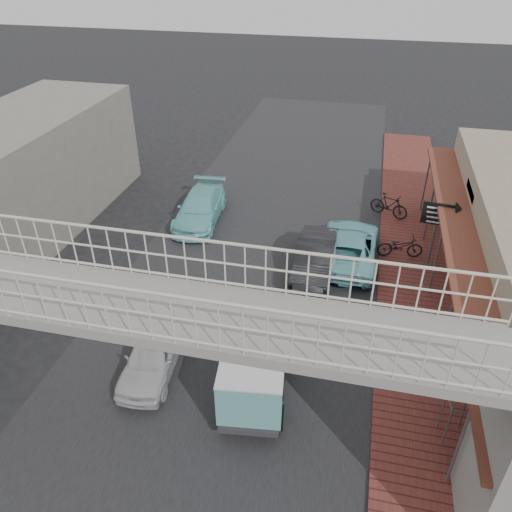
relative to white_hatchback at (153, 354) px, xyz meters
The scene contains 14 objects.
ground 2.13m from the white_hatchback, 28.73° to the left, with size 120.00×120.00×0.00m, color black.
road_strip 2.13m from the white_hatchback, 28.73° to the left, with size 10.00×60.00×0.01m, color black.
sidewalk 9.21m from the white_hatchback, 25.65° to the left, with size 3.00×40.00×0.10m, color brown.
footbridge 4.34m from the white_hatchback, 59.39° to the right, with size 16.40×2.40×6.34m.
building_far_left 11.71m from the white_hatchback, 142.85° to the left, with size 5.00×14.00×5.00m, color gray.
white_hatchback is the anchor object (origin of this frame).
dark_sedan 7.72m from the white_hatchback, 56.85° to the left, with size 1.47×4.22×1.39m, color black.
angkot_curb 9.48m from the white_hatchback, 54.36° to the left, with size 2.24×4.86×1.35m, color #75C5CB.
angkot_far 9.72m from the white_hatchback, 99.79° to the left, with size 1.89×4.65×1.35m, color #76CCCE.
angkot_van 3.36m from the white_hatchback, ahead, with size 2.26×4.16×1.95m.
motorcycle_near 11.24m from the white_hatchback, 47.59° to the left, with size 0.66×1.89×0.99m, color black.
motorcycle_far 13.83m from the white_hatchback, 59.17° to the left, with size 0.54×1.91×1.15m, color black.
street_clock 9.15m from the white_hatchback, ahead, with size 0.81×0.70×3.17m.
arrow_sign 12.22m from the white_hatchback, 38.62° to the left, with size 1.81×1.17×3.07m.
Camera 1 is at (3.90, -11.32, 11.64)m, focal length 35.00 mm.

